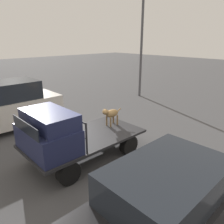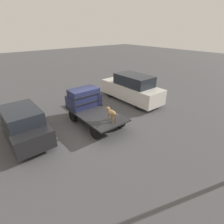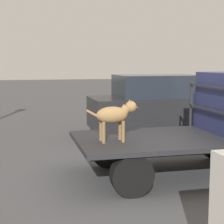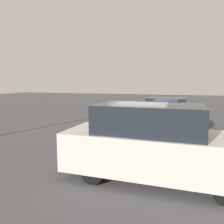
{
  "view_description": "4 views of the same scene",
  "coord_description": "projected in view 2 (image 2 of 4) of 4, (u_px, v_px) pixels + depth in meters",
  "views": [
    {
      "loc": [
        3.83,
        5.4,
        3.83
      ],
      "look_at": [
        -1.36,
        -0.14,
        1.25
      ],
      "focal_mm": 35.0,
      "sensor_mm": 36.0,
      "label": 1
    },
    {
      "loc": [
        -7.71,
        5.07,
        5.25
      ],
      "look_at": [
        -1.36,
        -0.14,
        1.25
      ],
      "focal_mm": 28.0,
      "sensor_mm": 36.0,
      "label": 2
    },
    {
      "loc": [
        -2.84,
        -6.31,
        2.1
      ],
      "look_at": [
        -1.36,
        -0.14,
        1.25
      ],
      "focal_mm": 60.0,
      "sensor_mm": 36.0,
      "label": 3
    },
    {
      "loc": [
        2.0,
        -10.14,
        2.67
      ],
      "look_at": [
        -1.36,
        -0.14,
        1.25
      ],
      "focal_mm": 35.0,
      "sensor_mm": 36.0,
      "label": 4
    }
  ],
  "objects": [
    {
      "name": "parked_pickup_far",
      "position": [
        132.0,
        88.0,
        13.44
      ],
      "size": [
        5.15,
        1.86,
        2.09
      ],
      "rotation": [
        0.0,
        0.0,
        -0.18
      ],
      "color": "black",
      "rests_on": "ground"
    },
    {
      "name": "parked_sedan",
      "position": [
        23.0,
        124.0,
        8.8
      ],
      "size": [
        4.21,
        1.71,
        1.75
      ],
      "rotation": [
        0.0,
        0.0,
        -0.08
      ],
      "color": "black",
      "rests_on": "ground"
    },
    {
      "name": "ground_plane",
      "position": [
        96.0,
        124.0,
        10.55
      ],
      "size": [
        80.0,
        80.0,
        0.0
      ],
      "primitive_type": "plane",
      "color": "#474749"
    },
    {
      "name": "flatbed_truck",
      "position": [
        96.0,
        116.0,
        10.31
      ],
      "size": [
        3.9,
        2.04,
        0.74
      ],
      "color": "black",
      "rests_on": "ground"
    },
    {
      "name": "dog",
      "position": [
        111.0,
        112.0,
        9.21
      ],
      "size": [
        0.93,
        0.29,
        0.73
      ],
      "rotation": [
        0.0,
        0.0,
        -0.12
      ],
      "color": "brown",
      "rests_on": "flatbed_truck"
    },
    {
      "name": "truck_headboard",
      "position": [
        89.0,
        100.0,
        10.39
      ],
      "size": [
        0.04,
        1.92,
        0.93
      ],
      "color": "#232326",
      "rests_on": "flatbed_truck"
    },
    {
      "name": "truck_cab",
      "position": [
        84.0,
        98.0,
        10.87
      ],
      "size": [
        1.21,
        1.92,
        1.16
      ],
      "color": "#1E2347",
      "rests_on": "flatbed_truck"
    }
  ]
}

